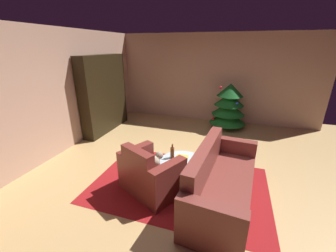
{
  "coord_description": "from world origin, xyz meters",
  "views": [
    {
      "loc": [
        0.62,
        -3.18,
        2.22
      ],
      "look_at": [
        -0.43,
        0.05,
        0.93
      ],
      "focal_mm": 22.55,
      "sensor_mm": 36.0,
      "label": 1
    }
  ],
  "objects_px": {
    "armchair_red": "(150,174)",
    "coffee_table": "(182,163)",
    "bottle_on_table": "(172,152)",
    "couch_red": "(220,184)",
    "book_stack_on_table": "(182,158)",
    "decorated_tree": "(229,106)",
    "bookshelf_unit": "(107,95)"
  },
  "relations": [
    {
      "from": "book_stack_on_table",
      "to": "decorated_tree",
      "type": "bearing_deg",
      "value": 78.43
    },
    {
      "from": "armchair_red",
      "to": "book_stack_on_table",
      "type": "bearing_deg",
      "value": 44.78
    },
    {
      "from": "armchair_red",
      "to": "couch_red",
      "type": "distance_m",
      "value": 1.09
    },
    {
      "from": "couch_red",
      "to": "coffee_table",
      "type": "distance_m",
      "value": 0.71
    },
    {
      "from": "bookshelf_unit",
      "to": "bottle_on_table",
      "type": "height_order",
      "value": "bookshelf_unit"
    },
    {
      "from": "armchair_red",
      "to": "coffee_table",
      "type": "distance_m",
      "value": 0.58
    },
    {
      "from": "coffee_table",
      "to": "couch_red",
      "type": "bearing_deg",
      "value": -22.01
    },
    {
      "from": "armchair_red",
      "to": "bookshelf_unit",
      "type": "bearing_deg",
      "value": 134.23
    },
    {
      "from": "couch_red",
      "to": "bottle_on_table",
      "type": "height_order",
      "value": "couch_red"
    },
    {
      "from": "bottle_on_table",
      "to": "decorated_tree",
      "type": "distance_m",
      "value": 2.99
    },
    {
      "from": "armchair_red",
      "to": "coffee_table",
      "type": "bearing_deg",
      "value": 40.53
    },
    {
      "from": "couch_red",
      "to": "decorated_tree",
      "type": "bearing_deg",
      "value": 91.26
    },
    {
      "from": "armchair_red",
      "to": "book_stack_on_table",
      "type": "height_order",
      "value": "armchair_red"
    },
    {
      "from": "bookshelf_unit",
      "to": "armchair_red",
      "type": "distance_m",
      "value": 3.21
    },
    {
      "from": "coffee_table",
      "to": "bottle_on_table",
      "type": "xyz_separation_m",
      "value": [
        -0.2,
        0.07,
        0.13
      ]
    },
    {
      "from": "armchair_red",
      "to": "couch_red",
      "type": "relative_size",
      "value": 0.55
    },
    {
      "from": "couch_red",
      "to": "decorated_tree",
      "type": "relative_size",
      "value": 1.6
    },
    {
      "from": "bookshelf_unit",
      "to": "decorated_tree",
      "type": "distance_m",
      "value": 3.39
    },
    {
      "from": "couch_red",
      "to": "decorated_tree",
      "type": "height_order",
      "value": "decorated_tree"
    },
    {
      "from": "armchair_red",
      "to": "bottle_on_table",
      "type": "bearing_deg",
      "value": 61.86
    },
    {
      "from": "coffee_table",
      "to": "bottle_on_table",
      "type": "relative_size",
      "value": 3.02
    },
    {
      "from": "bookshelf_unit",
      "to": "bottle_on_table",
      "type": "distance_m",
      "value": 3.06
    },
    {
      "from": "book_stack_on_table",
      "to": "bottle_on_table",
      "type": "xyz_separation_m",
      "value": [
        -0.18,
        0.02,
        0.07
      ]
    },
    {
      "from": "decorated_tree",
      "to": "armchair_red",
      "type": "bearing_deg",
      "value": -106.98
    },
    {
      "from": "couch_red",
      "to": "book_stack_on_table",
      "type": "relative_size",
      "value": 9.88
    },
    {
      "from": "bottle_on_table",
      "to": "book_stack_on_table",
      "type": "bearing_deg",
      "value": -7.36
    },
    {
      "from": "book_stack_on_table",
      "to": "bottle_on_table",
      "type": "height_order",
      "value": "bottle_on_table"
    },
    {
      "from": "bookshelf_unit",
      "to": "book_stack_on_table",
      "type": "height_order",
      "value": "bookshelf_unit"
    },
    {
      "from": "bookshelf_unit",
      "to": "coffee_table",
      "type": "height_order",
      "value": "bookshelf_unit"
    },
    {
      "from": "coffee_table",
      "to": "armchair_red",
      "type": "bearing_deg",
      "value": -139.47
    },
    {
      "from": "bottle_on_table",
      "to": "decorated_tree",
      "type": "xyz_separation_m",
      "value": [
        0.78,
        2.88,
        0.13
      ]
    },
    {
      "from": "armchair_red",
      "to": "coffee_table",
      "type": "height_order",
      "value": "armchair_red"
    }
  ]
}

